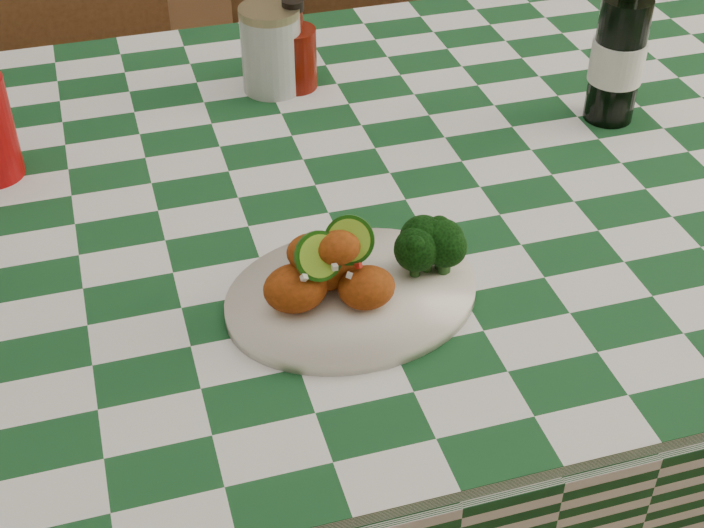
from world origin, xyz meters
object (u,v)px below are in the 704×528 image
object	(u,v)px
fried_chicken_pile	(336,263)
mason_jar	(271,49)
dining_table	(321,396)
wooden_chair_right	(341,127)
beer_bottle	(622,37)
plate	(352,296)
wooden_chair_left	(127,165)
ketchup_bottle	(294,44)

from	to	relation	value
fried_chicken_pile	mason_jar	xyz separation A→B (m)	(0.04, 0.51, 0.00)
dining_table	wooden_chair_right	distance (m)	0.72
fried_chicken_pile	wooden_chair_right	bearing A→B (deg)	73.99
beer_bottle	plate	bearing A→B (deg)	-148.23
fried_chicken_pile	beer_bottle	distance (m)	0.57
mason_jar	wooden_chair_left	distance (m)	0.66
dining_table	beer_bottle	world-z (taller)	beer_bottle
plate	wooden_chair_right	size ratio (longest dim) A/B	0.32
beer_bottle	wooden_chair_right	size ratio (longest dim) A/B	0.28
dining_table	ketchup_bottle	bearing A→B (deg)	81.47
plate	wooden_chair_left	distance (m)	1.05
fried_chicken_pile	wooden_chair_right	world-z (taller)	wooden_chair_right
dining_table	fried_chicken_pile	bearing A→B (deg)	-99.07
beer_bottle	wooden_chair_left	distance (m)	1.07
plate	beer_bottle	size ratio (longest dim) A/B	1.14
fried_chicken_pile	beer_bottle	size ratio (longest dim) A/B	0.52
beer_bottle	wooden_chair_right	distance (m)	0.81
fried_chicken_pile	wooden_chair_right	xyz separation A→B (m)	(0.26, 0.92, -0.39)
mason_jar	fried_chicken_pile	bearing A→B (deg)	-94.94
ketchup_bottle	wooden_chair_right	distance (m)	0.60
fried_chicken_pile	ketchup_bottle	distance (m)	0.52
dining_table	plate	distance (m)	0.47
dining_table	mason_jar	size ratio (longest dim) A/B	12.82
wooden_chair_left	dining_table	bearing A→B (deg)	-89.48
wooden_chair_left	wooden_chair_right	bearing A→B (deg)	-21.36
beer_bottle	wooden_chair_right	xyz separation A→B (m)	(-0.23, 0.63, -0.46)
dining_table	wooden_chair_right	xyz separation A→B (m)	(0.23, 0.68, 0.06)
dining_table	beer_bottle	xyz separation A→B (m)	(0.45, 0.05, 0.52)
mason_jar	beer_bottle	bearing A→B (deg)	-26.58
wooden_chair_right	mason_jar	bearing A→B (deg)	-109.01
plate	fried_chicken_pile	bearing A→B (deg)	180.00
fried_chicken_pile	wooden_chair_left	size ratio (longest dim) A/B	0.16
ketchup_bottle	fried_chicken_pile	bearing A→B (deg)	-98.78
fried_chicken_pile	mason_jar	distance (m)	0.52
plate	mason_jar	bearing A→B (deg)	87.02
mason_jar	beer_bottle	xyz separation A→B (m)	(0.44, -0.22, 0.06)
mason_jar	wooden_chair_left	xyz separation A→B (m)	(-0.22, 0.44, -0.43)
dining_table	wooden_chair_right	world-z (taller)	wooden_chair_right
fried_chicken_pile	ketchup_bottle	world-z (taller)	ketchup_bottle
mason_jar	dining_table	bearing A→B (deg)	-91.28
plate	mason_jar	world-z (taller)	mason_jar
dining_table	beer_bottle	size ratio (longest dim) A/B	6.63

